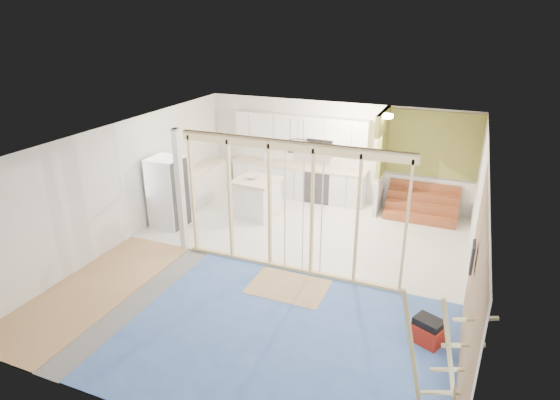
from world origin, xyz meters
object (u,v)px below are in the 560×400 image
at_px(fridge, 168,193).
at_px(toolbox, 427,331).
at_px(ladder, 437,367).
at_px(island, 256,198).

distance_m(fridge, toolbox, 6.42).
relative_size(fridge, ladder, 0.89).
xyz_separation_m(island, toolbox, (4.40, -3.35, -0.28)).
distance_m(island, toolbox, 5.54).
height_order(fridge, toolbox, fridge).
distance_m(toolbox, ladder, 1.84).
height_order(island, ladder, ladder).
distance_m(island, ladder, 6.82).
bearing_deg(fridge, ladder, -30.17).
bearing_deg(ladder, island, 123.69).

